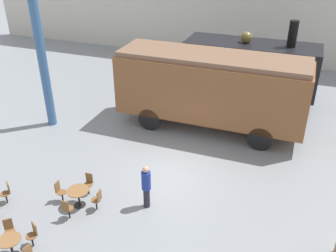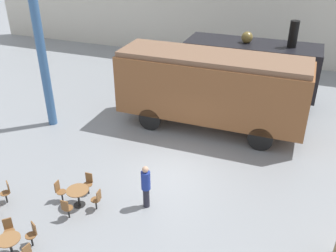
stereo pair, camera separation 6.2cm
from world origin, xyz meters
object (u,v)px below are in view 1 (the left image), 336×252
Objects in this scene: cafe_table_near at (78,194)px; cafe_chair_0 at (67,208)px; passenger_coach_wooden at (211,86)px; steam_locomotive at (250,66)px; visitor_person at (146,185)px; cafe_table_far at (10,244)px.

cafe_table_near is 0.95× the size of cafe_chair_0.
cafe_chair_0 is (-2.91, -8.39, -1.79)m from passenger_coach_wooden.
steam_locomotive is 11.19m from visitor_person.
steam_locomotive is at bearing -20.84° from cafe_chair_0.
cafe_table_near is 0.79m from cafe_chair_0.
cafe_table_far is at bearing -129.32° from visitor_person.
passenger_coach_wooden reaches higher than cafe_table_far.
steam_locomotive reaches higher than visitor_person.
passenger_coach_wooden is 10.58× the size of cafe_chair_0.
cafe_chair_0 is at bearing -109.12° from passenger_coach_wooden.
cafe_table_far is 0.84× the size of cafe_chair_0.
cafe_table_near is at bearing 77.28° from cafe_table_far.
steam_locomotive is at bearing 80.73° from visitor_person.
passenger_coach_wooden is (-1.23, -4.22, 0.21)m from steam_locomotive.
passenger_coach_wooden is 11.11× the size of cafe_table_near.
steam_locomotive reaches higher than passenger_coach_wooden.
cafe_chair_0 is (0.04, -0.79, -0.04)m from cafe_table_near.
cafe_chair_0 is 2.89m from visitor_person.
visitor_person is at bearing -94.79° from passenger_coach_wooden.
steam_locomotive reaches higher than cafe_table_far.
visitor_person is (2.38, 0.84, 0.42)m from cafe_table_near.
cafe_table_far is 2.17m from cafe_chair_0.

